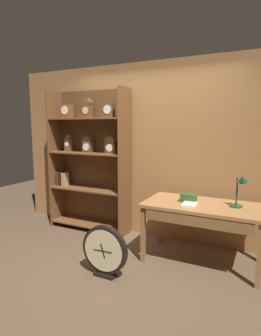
# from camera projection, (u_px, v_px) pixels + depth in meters

# --- Properties ---
(ground_plane) EXTENTS (10.00, 10.00, 0.00)m
(ground_plane) POSITION_uv_depth(u_px,v_px,m) (104.00, 276.00, 3.19)
(ground_plane) COLOR brown
(back_wood_panel) EXTENTS (4.80, 0.05, 2.60)m
(back_wood_panel) POSITION_uv_depth(u_px,v_px,m) (152.00, 151.00, 4.23)
(back_wood_panel) COLOR #9E6B3D
(back_wood_panel) RESTS_ON ground
(bookshelf) EXTENTS (1.33, 0.37, 2.23)m
(bookshelf) POSITION_uv_depth(u_px,v_px,m) (89.00, 159.00, 4.51)
(bookshelf) COLOR brown
(bookshelf) RESTS_ON ground
(workbench) EXTENTS (1.41, 0.74, 0.74)m
(workbench) POSITION_uv_depth(u_px,v_px,m) (203.00, 211.00, 3.40)
(workbench) COLOR #9E6B3D
(workbench) RESTS_ON ground
(desk_lamp) EXTENTS (0.20, 0.20, 0.41)m
(desk_lamp) POSITION_uv_depth(u_px,v_px,m) (240.00, 189.00, 3.22)
(desk_lamp) COLOR #1E472D
(desk_lamp) RESTS_ON workbench
(toolbox_small) EXTENTS (0.19, 0.11, 0.10)m
(toolbox_small) POSITION_uv_depth(u_px,v_px,m) (189.00, 198.00, 3.49)
(toolbox_small) COLOR #2D5123
(toolbox_small) RESTS_ON workbench
(open_repair_manual) EXTENTS (0.17, 0.23, 0.02)m
(open_repair_manual) POSITION_uv_depth(u_px,v_px,m) (190.00, 204.00, 3.35)
(open_repair_manual) COLOR silver
(open_repair_manual) RESTS_ON workbench
(round_clock_large) EXTENTS (0.55, 0.11, 0.59)m
(round_clock_large) POSITION_uv_depth(u_px,v_px,m) (104.00, 251.00, 3.13)
(round_clock_large) COLOR black
(round_clock_large) RESTS_ON ground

